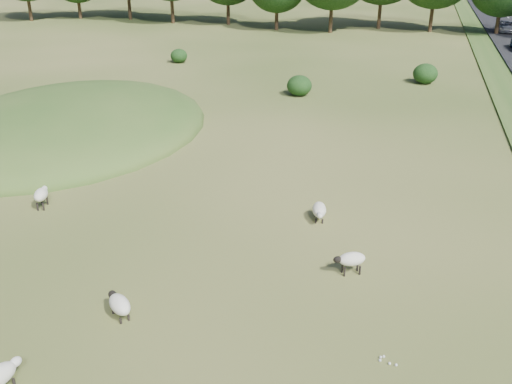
# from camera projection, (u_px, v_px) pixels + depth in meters

# --- Properties ---
(ground) EXTENTS (160.00, 160.00, 0.00)m
(ground) POSITION_uv_depth(u_px,v_px,m) (289.00, 109.00, 38.87)
(ground) COLOR #2D4816
(ground) RESTS_ON ground
(mound) EXTENTS (16.00, 20.00, 4.00)m
(mound) POSITION_uv_depth(u_px,v_px,m) (69.00, 130.00, 34.71)
(mound) COLOR #33561E
(mound) RESTS_ON ground
(shrubs) EXTENTS (23.61, 10.29, 1.57)m
(shrubs) POSITION_uv_depth(u_px,v_px,m) (322.00, 73.00, 45.40)
(shrubs) COLOR black
(shrubs) RESTS_ON ground
(sheep_2) EXTENTS (0.78, 1.34, 0.75)m
(sheep_2) POSITION_uv_depth(u_px,v_px,m) (319.00, 210.00, 23.55)
(sheep_2) COLOR beige
(sheep_2) RESTS_ON ground
(sheep_3) EXTENTS (1.23, 1.12, 0.74)m
(sheep_3) POSITION_uv_depth(u_px,v_px,m) (119.00, 304.00, 17.61)
(sheep_3) COLOR beige
(sheep_3) RESTS_ON ground
(sheep_4) EXTENTS (1.20, 0.88, 0.84)m
(sheep_4) POSITION_uv_depth(u_px,v_px,m) (351.00, 259.00, 19.78)
(sheep_4) COLOR beige
(sheep_4) RESTS_ON ground
(sheep_5) EXTENTS (0.81, 1.26, 0.88)m
(sheep_5) POSITION_uv_depth(u_px,v_px,m) (41.00, 194.00, 24.63)
(sheep_5) COLOR beige
(sheep_5) RESTS_ON ground
(car_0) EXTENTS (2.01, 4.95, 1.44)m
(car_0) POSITION_uv_depth(u_px,v_px,m) (511.00, 2.00, 90.06)
(car_0) COLOR #A5A7AC
(car_0) RESTS_ON road
(car_3) EXTENTS (2.03, 4.40, 1.22)m
(car_3) POSITION_uv_depth(u_px,v_px,m) (506.00, 27.00, 67.20)
(car_3) COLOR #A2A3A9
(car_3) RESTS_ON road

